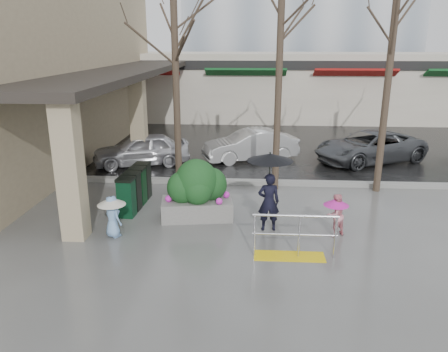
# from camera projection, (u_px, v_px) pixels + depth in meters

# --- Properties ---
(ground) EXTENTS (120.00, 120.00, 0.00)m
(ground) POSITION_uv_depth(u_px,v_px,m) (234.00, 233.00, 11.12)
(ground) COLOR #51514F
(ground) RESTS_ON ground
(street_asphalt) EXTENTS (120.00, 36.00, 0.01)m
(street_asphalt) POSITION_uv_depth(u_px,v_px,m) (247.00, 108.00, 32.10)
(street_asphalt) COLOR black
(street_asphalt) RESTS_ON ground
(curb) EXTENTS (120.00, 0.30, 0.15)m
(curb) POSITION_uv_depth(u_px,v_px,m) (239.00, 182.00, 14.91)
(curb) COLOR gray
(curb) RESTS_ON ground
(near_building) EXTENTS (6.00, 18.00, 8.00)m
(near_building) POSITION_uv_depth(u_px,v_px,m) (27.00, 58.00, 18.13)
(near_building) COLOR tan
(near_building) RESTS_ON ground
(canopy_slab) EXTENTS (2.80, 18.00, 0.25)m
(canopy_slab) POSITION_uv_depth(u_px,v_px,m) (127.00, 68.00, 17.98)
(canopy_slab) COLOR #2D2823
(canopy_slab) RESTS_ON pillar_front
(pillar_front) EXTENTS (0.55, 0.55, 3.50)m
(pillar_front) POSITION_uv_depth(u_px,v_px,m) (70.00, 170.00, 10.37)
(pillar_front) COLOR tan
(pillar_front) RESTS_ON ground
(pillar_back) EXTENTS (0.55, 0.55, 3.50)m
(pillar_back) POSITION_uv_depth(u_px,v_px,m) (139.00, 122.00, 16.57)
(pillar_back) COLOR tan
(pillar_back) RESTS_ON ground
(storefront_row) EXTENTS (34.00, 6.74, 4.00)m
(storefront_row) POSITION_uv_depth(u_px,v_px,m) (278.00, 85.00, 27.53)
(storefront_row) COLOR beige
(storefront_row) RESTS_ON ground
(handrail) EXTENTS (1.90, 0.50, 1.03)m
(handrail) POSITION_uv_depth(u_px,v_px,m) (293.00, 242.00, 9.78)
(handrail) COLOR yellow
(handrail) RESTS_ON ground
(tree_west) EXTENTS (3.20, 3.20, 6.80)m
(tree_west) POSITION_uv_depth(u_px,v_px,m) (174.00, 27.00, 13.18)
(tree_west) COLOR #382B21
(tree_west) RESTS_ON ground
(tree_midwest) EXTENTS (3.20, 3.20, 7.00)m
(tree_midwest) POSITION_uv_depth(u_px,v_px,m) (281.00, 22.00, 12.94)
(tree_midwest) COLOR #382B21
(tree_midwest) RESTS_ON ground
(tree_mideast) EXTENTS (3.20, 3.20, 6.50)m
(tree_mideast) POSITION_uv_depth(u_px,v_px,m) (393.00, 35.00, 12.84)
(tree_mideast) COLOR #382B21
(tree_mideast) RESTS_ON ground
(woman) EXTENTS (1.16, 1.16, 2.08)m
(woman) POSITION_uv_depth(u_px,v_px,m) (269.00, 183.00, 10.95)
(woman) COLOR black
(woman) RESTS_ON ground
(child_pink) EXTENTS (0.67, 0.64, 1.09)m
(child_pink) POSITION_uv_depth(u_px,v_px,m) (336.00, 212.00, 10.81)
(child_pink) COLOR pink
(child_pink) RESTS_ON ground
(child_blue) EXTENTS (0.70, 0.70, 1.07)m
(child_blue) POSITION_uv_depth(u_px,v_px,m) (112.00, 212.00, 10.74)
(child_blue) COLOR #80ADE4
(child_blue) RESTS_ON ground
(planter) EXTENTS (2.03, 1.22, 1.67)m
(planter) POSITION_uv_depth(u_px,v_px,m) (197.00, 190.00, 11.86)
(planter) COLOR slate
(planter) RESTS_ON ground
(news_boxes) EXTENTS (0.55, 2.02, 1.12)m
(news_boxes) POSITION_uv_depth(u_px,v_px,m) (135.00, 188.00, 12.77)
(news_boxes) COLOR #0D3C21
(news_boxes) RESTS_ON ground
(car_a) EXTENTS (3.98, 2.58, 1.26)m
(car_a) POSITION_uv_depth(u_px,v_px,m) (141.00, 149.00, 17.06)
(car_a) COLOR silver
(car_a) RESTS_ON ground
(car_b) EXTENTS (4.05, 2.58, 1.26)m
(car_b) POSITION_uv_depth(u_px,v_px,m) (251.00, 145.00, 17.77)
(car_b) COLOR silver
(car_b) RESTS_ON ground
(car_c) EXTENTS (4.99, 3.84, 1.26)m
(car_c) POSITION_uv_depth(u_px,v_px,m) (370.00, 147.00, 17.53)
(car_c) COLOR #4F5256
(car_c) RESTS_ON ground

